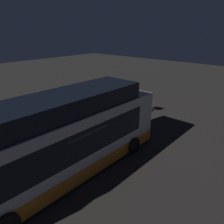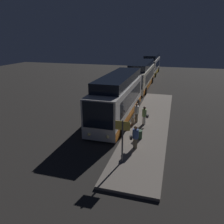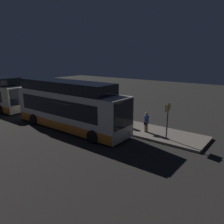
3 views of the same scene
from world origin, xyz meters
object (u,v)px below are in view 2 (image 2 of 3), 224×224
(passenger_with_bags, at_px, (144,115))
(trash_bin, at_px, (139,134))
(passenger_boarding, at_px, (135,136))
(sign_post, at_px, (122,135))
(bus_second, at_px, (141,76))
(passenger_waiting, at_px, (137,112))
(bus_third, at_px, (152,65))
(suitcase, at_px, (133,120))
(bus_lead, at_px, (118,99))

(passenger_with_bags, xyz_separation_m, trash_bin, (2.89, 0.05, -0.54))
(passenger_boarding, relative_size, sign_post, 0.60)
(bus_second, bearing_deg, passenger_waiting, 7.41)
(bus_second, distance_m, passenger_waiting, 15.30)
(bus_second, distance_m, sign_post, 22.02)
(bus_third, relative_size, trash_bin, 17.10)
(suitcase, xyz_separation_m, sign_post, (6.18, 0.54, 1.44))
(bus_lead, relative_size, suitcase, 13.10)
(bus_third, height_order, passenger_boarding, bus_third)
(bus_third, bearing_deg, passenger_with_bags, 5.35)
(bus_third, bearing_deg, bus_lead, -0.00)
(passenger_boarding, bearing_deg, passenger_with_bags, -20.36)
(passenger_boarding, distance_m, passenger_waiting, 4.87)
(bus_second, xyz_separation_m, passenger_waiting, (15.16, 1.97, -0.59))
(bus_lead, distance_m, bus_second, 13.97)
(passenger_waiting, height_order, passenger_with_bags, passenger_waiting)
(bus_lead, distance_m, passenger_boarding, 6.65)
(passenger_boarding, distance_m, passenger_with_bags, 4.41)
(bus_third, height_order, passenger_waiting, bus_third)
(suitcase, xyz_separation_m, trash_bin, (2.72, 1.00, 0.01))
(bus_third, distance_m, passenger_with_bags, 29.16)
(passenger_boarding, distance_m, sign_post, 2.17)
(bus_second, distance_m, passenger_boarding, 20.16)
(passenger_boarding, xyz_separation_m, passenger_with_bags, (-4.41, -0.02, 0.01))
(passenger_waiting, relative_size, suitcase, 1.99)
(suitcase, height_order, sign_post, sign_post)
(passenger_waiting, distance_m, sign_post, 6.80)
(bus_second, xyz_separation_m, bus_third, (-13.47, 0.00, 0.08))
(passenger_boarding, xyz_separation_m, sign_post, (1.93, -0.43, 0.90))
(passenger_waiting, bearing_deg, passenger_boarding, -101.67)
(bus_lead, relative_size, bus_third, 1.02)
(suitcase, bearing_deg, sign_post, 4.97)
(bus_lead, xyz_separation_m, passenger_waiting, (1.19, 1.97, -0.74))
(bus_third, relative_size, passenger_with_bags, 6.91)
(passenger_boarding, bearing_deg, passenger_waiting, -11.52)
(passenger_boarding, relative_size, suitcase, 1.85)
(passenger_boarding, bearing_deg, bus_third, -15.92)
(passenger_waiting, distance_m, suitcase, 0.86)
(passenger_boarding, bearing_deg, trash_bin, -21.95)
(sign_post, bearing_deg, passenger_with_bags, 176.33)
(passenger_waiting, bearing_deg, bus_second, 76.66)
(suitcase, bearing_deg, bus_lead, -134.64)
(bus_lead, distance_m, passenger_with_bags, 3.25)
(bus_third, xyz_separation_m, suitcase, (29.19, 1.78, -1.29))
(bus_lead, bearing_deg, passenger_with_bags, 59.75)
(bus_second, height_order, passenger_boarding, bus_second)
(passenger_with_bags, bearing_deg, passenger_boarding, 11.86)
(passenger_boarding, bearing_deg, bus_lead, 3.94)
(sign_post, bearing_deg, trash_bin, 172.40)
(bus_lead, height_order, passenger_with_bags, bus_lead)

